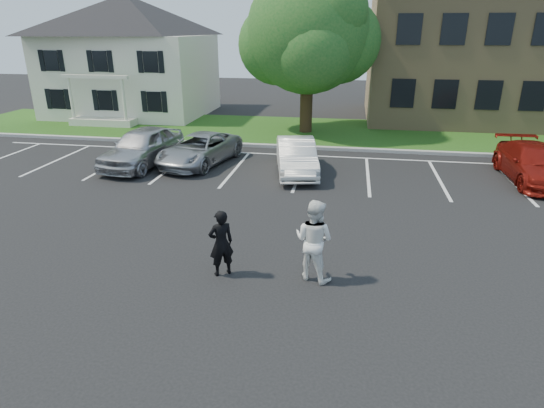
# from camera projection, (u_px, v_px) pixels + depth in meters

# --- Properties ---
(ground_plane) EXTENTS (90.00, 90.00, 0.00)m
(ground_plane) POSITION_uv_depth(u_px,v_px,m) (265.00, 263.00, 11.74)
(ground_plane) COLOR black
(ground_plane) RESTS_ON ground
(curb) EXTENTS (40.00, 0.30, 0.15)m
(curb) POSITION_uv_depth(u_px,v_px,m) (309.00, 147.00, 22.74)
(curb) COLOR gray
(curb) RESTS_ON ground
(grass_strip) EXTENTS (44.00, 8.00, 0.08)m
(grass_strip) POSITION_uv_depth(u_px,v_px,m) (316.00, 131.00, 26.42)
(grass_strip) COLOR #1D3F15
(grass_strip) RESTS_ON ground
(stall_lines) EXTENTS (34.00, 5.36, 0.01)m
(stall_lines) POSITION_uv_depth(u_px,v_px,m) (335.00, 167.00, 19.74)
(stall_lines) COLOR silver
(stall_lines) RESTS_ON ground
(house) EXTENTS (10.30, 9.22, 7.60)m
(house) POSITION_uv_depth(u_px,v_px,m) (131.00, 57.00, 30.75)
(house) COLOR beige
(house) RESTS_ON ground
(tree) EXTENTS (7.80, 7.20, 8.80)m
(tree) POSITION_uv_depth(u_px,v_px,m) (310.00, 34.00, 24.43)
(tree) COLOR black
(tree) RESTS_ON ground
(man_black_suit) EXTENTS (0.73, 0.68, 1.68)m
(man_black_suit) POSITION_uv_depth(u_px,v_px,m) (221.00, 243.00, 10.91)
(man_black_suit) COLOR black
(man_black_suit) RESTS_ON ground
(man_white_shirt) EXTENTS (1.20, 1.09, 2.01)m
(man_white_shirt) POSITION_uv_depth(u_px,v_px,m) (314.00, 240.00, 10.69)
(man_white_shirt) COLOR white
(man_white_shirt) RESTS_ON ground
(car_silver_west) EXTENTS (2.55, 5.07, 1.66)m
(car_silver_west) POSITION_uv_depth(u_px,v_px,m) (142.00, 147.00, 19.78)
(car_silver_west) COLOR #ACACB1
(car_silver_west) RESTS_ON ground
(car_silver_minivan) EXTENTS (3.19, 5.11, 1.32)m
(car_silver_minivan) POSITION_uv_depth(u_px,v_px,m) (200.00, 149.00, 20.06)
(car_silver_minivan) COLOR #97989D
(car_silver_minivan) RESTS_ON ground
(car_white_sedan) EXTENTS (2.32, 4.52, 1.42)m
(car_white_sedan) POSITION_uv_depth(u_px,v_px,m) (296.00, 157.00, 18.74)
(car_white_sedan) COLOR silver
(car_white_sedan) RESTS_ON ground
(car_red_compact) EXTENTS (2.10, 4.93, 1.42)m
(car_red_compact) POSITION_uv_depth(u_px,v_px,m) (534.00, 164.00, 17.77)
(car_red_compact) COLOR maroon
(car_red_compact) RESTS_ON ground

